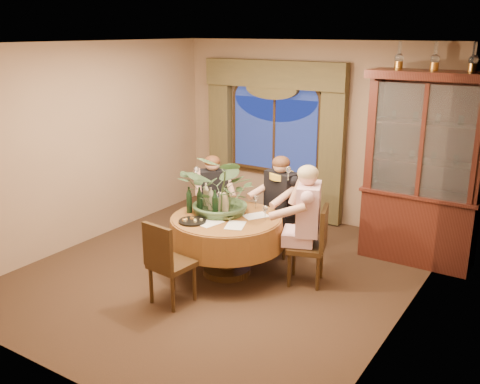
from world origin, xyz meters
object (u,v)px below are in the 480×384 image
Objects in this scene: wine_bottle_0 at (211,200)px; wine_bottle_2 at (206,195)px; oil_lamp_right at (474,57)px; wine_bottle_4 at (200,200)px; person_back at (213,200)px; china_cabinet at (424,170)px; wine_bottle_1 at (189,200)px; dining_table at (226,245)px; centerpiece_plant at (224,162)px; stoneware_vase at (224,203)px; wine_bottle_3 at (215,203)px; person_scarf at (281,206)px; oil_lamp_left at (399,55)px; chair_back_right at (285,219)px; person_pink at (308,224)px; oil_lamp_center at (435,56)px; chair_back at (216,211)px; chair_right at (306,245)px; olive_bowl at (228,217)px; chair_front_left at (172,262)px.

wine_bottle_2 is (-0.17, 0.13, 0.00)m from wine_bottle_0.
oil_lamp_right is 3.63m from wine_bottle_4.
person_back is 3.94× the size of wine_bottle_0.
wine_bottle_1 is at bearing -142.86° from china_cabinet.
person_back reaches higher than dining_table.
person_back is 1.12× the size of centerpiece_plant.
stoneware_vase is 0.30m from wine_bottle_2.
centerpiece_plant is 0.51m from wine_bottle_3.
person_back reaches higher than wine_bottle_1.
stoneware_vase is 0.16m from wine_bottle_3.
person_scarf reaches higher than wine_bottle_3.
oil_lamp_right is at bearing 32.96° from stoneware_vase.
wine_bottle_3 is at bearing -144.79° from oil_lamp_right.
oil_lamp_left is 1.00× the size of oil_lamp_right.
stoneware_vase is at bearing 81.59° from wine_bottle_3.
oil_lamp_right is at bearing 32.79° from wine_bottle_4.
person_scarf is at bearing 72.70° from dining_table.
wine_bottle_3 is at bearing 83.99° from chair_back_right.
stoneware_vase is (-1.04, -0.25, 0.15)m from person_pink.
oil_lamp_center reaches higher than wine_bottle_4.
wine_bottle_1 reaches higher than chair_back.
centerpiece_plant is 0.58m from wine_bottle_4.
oil_lamp_right is 0.35× the size of chair_right.
china_cabinet is at bearing 38.12° from wine_bottle_0.
person_back is at bearing 127.41° from wine_bottle_3.
wine_bottle_2 reaches higher than chair_back.
person_pink is (-0.96, -1.33, -0.51)m from china_cabinet.
chair_back_right is at bearing 24.92° from person_pink.
oil_lamp_left is 2.55m from chair_back_right.
olive_bowl is at bearing 95.26° from person_pink.
oil_lamp_left is 0.43m from oil_lamp_center.
chair_front_left is 2.91× the size of wine_bottle_3.
person_back is 3.94× the size of wine_bottle_1.
china_cabinet is at bearing -51.60° from chair_right.
person_pink is (1.61, -0.39, 0.25)m from chair_back.
centerpiece_plant is at bearing 89.72° from chair_back.
china_cabinet is 7.48× the size of wine_bottle_3.
oil_lamp_left is at bearing 45.13° from stoneware_vase.
oil_lamp_right is 1.03× the size of wine_bottle_4.
wine_bottle_4 is (0.11, 0.06, 0.00)m from wine_bottle_1.
olive_bowl is 0.57m from wine_bottle_1.
chair_right is at bearing 121.18° from person_back.
chair_back is (-2.57, -0.93, -2.16)m from oil_lamp_center.
centerpiece_plant is (-2.42, -1.58, -1.24)m from oil_lamp_right.
person_scarf is (-0.67, 0.60, 0.21)m from chair_right.
oil_lamp_left is at bearing -42.90° from person_pink.
chair_front_left is 1.12m from stoneware_vase.
oil_lamp_left is at bearing 180.00° from china_cabinet.
oil_lamp_center is at bearing -136.56° from person_scarf.
china_cabinet is 7.48× the size of wine_bottle_0.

